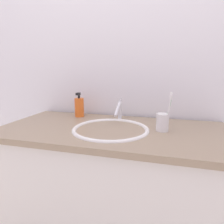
% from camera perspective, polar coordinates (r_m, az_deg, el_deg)
% --- Properties ---
extents(tiled_wall_back, '(2.44, 0.04, 2.40)m').
position_cam_1_polar(tiled_wall_back, '(1.39, 3.93, 14.47)').
color(tiled_wall_back, silver).
rests_on(tiled_wall_back, ground).
extents(vanity_counter, '(1.24, 0.61, 0.83)m').
position_cam_1_polar(vanity_counter, '(1.28, 0.03, -22.49)').
color(vanity_counter, silver).
rests_on(vanity_counter, ground).
extents(sink_basin, '(0.41, 0.41, 0.13)m').
position_cam_1_polar(sink_basin, '(1.09, -0.43, -7.40)').
color(sink_basin, white).
rests_on(sink_basin, vanity_counter).
extents(faucet, '(0.02, 0.16, 0.14)m').
position_cam_1_polar(faucet, '(1.24, 2.03, 0.71)').
color(faucet, silver).
rests_on(faucet, sink_basin).
extents(toothbrush_cup, '(0.06, 0.06, 0.09)m').
position_cam_1_polar(toothbrush_cup, '(1.07, 14.23, -2.88)').
color(toothbrush_cup, white).
rests_on(toothbrush_cup, vanity_counter).
extents(toothbrush_white, '(0.03, 0.02, 0.20)m').
position_cam_1_polar(toothbrush_white, '(1.04, 15.91, 0.64)').
color(toothbrush_white, white).
rests_on(toothbrush_white, toothbrush_cup).
extents(toothbrush_green, '(0.04, 0.02, 0.19)m').
position_cam_1_polar(toothbrush_green, '(1.05, 15.87, 0.38)').
color(toothbrush_green, green).
rests_on(toothbrush_green, toothbrush_cup).
extents(soap_dispenser, '(0.06, 0.06, 0.16)m').
position_cam_1_polar(soap_dispenser, '(1.37, -9.34, 1.44)').
color(soap_dispenser, orange).
rests_on(soap_dispenser, vanity_counter).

